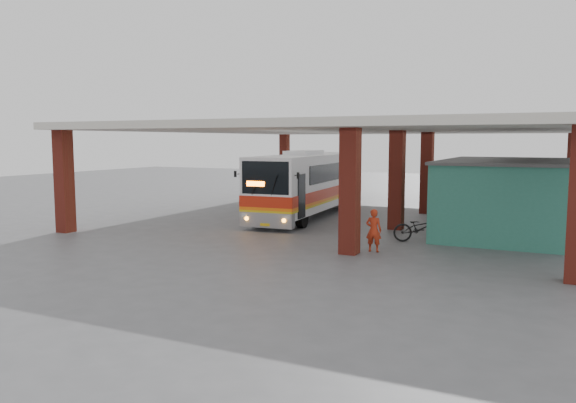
% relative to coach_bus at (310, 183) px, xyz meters
% --- Properties ---
extents(ground, '(90.00, 90.00, 0.00)m').
position_rel_coach_bus_xyz_m(ground, '(2.23, -5.43, -1.69)').
color(ground, '#515154').
rests_on(ground, ground).
extents(brick_columns, '(20.10, 21.60, 4.35)m').
position_rel_coach_bus_xyz_m(brick_columns, '(3.66, -0.43, 0.48)').
color(brick_columns, '#9C2F22').
rests_on(brick_columns, ground).
extents(canopy_roof, '(21.00, 23.00, 0.30)m').
position_rel_coach_bus_xyz_m(canopy_roof, '(2.73, 1.07, 2.81)').
color(canopy_roof, beige).
rests_on(canopy_roof, brick_columns).
extents(shop_building, '(5.20, 8.20, 3.11)m').
position_rel_coach_bus_xyz_m(shop_building, '(9.72, -1.43, -0.13)').
color(shop_building, '#2F7763').
rests_on(shop_building, ground).
extents(coach_bus, '(3.36, 11.84, 3.41)m').
position_rel_coach_bus_xyz_m(coach_bus, '(0.00, 0.00, 0.00)').
color(coach_bus, white).
rests_on(coach_bus, ground).
extents(motorcycle, '(2.22, 1.46, 1.10)m').
position_rel_coach_bus_xyz_m(motorcycle, '(6.93, -5.05, -1.14)').
color(motorcycle, black).
rests_on(motorcycle, ground).
extents(pedestrian, '(0.58, 0.40, 1.53)m').
position_rel_coach_bus_xyz_m(pedestrian, '(5.88, -7.73, -0.93)').
color(pedestrian, red).
rests_on(pedestrian, ground).
extents(red_chair, '(0.50, 0.50, 0.73)m').
position_rel_coach_bus_xyz_m(red_chair, '(6.88, 1.74, -1.36)').
color(red_chair, red).
rests_on(red_chair, ground).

